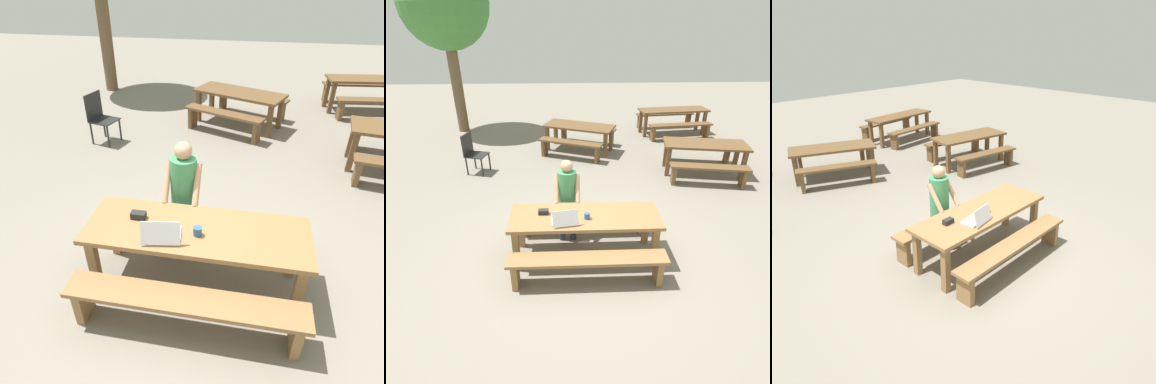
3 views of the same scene
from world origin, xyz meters
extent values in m
plane|color=gray|center=(0.00, 0.00, 0.00)|extent=(30.00, 30.00, 0.00)
cube|color=olive|center=(0.00, 0.00, 0.69)|extent=(2.17, 0.76, 0.05)
cube|color=olive|center=(-0.98, -0.28, 0.33)|extent=(0.09, 0.09, 0.67)
cube|color=olive|center=(0.98, -0.28, 0.33)|extent=(0.09, 0.09, 0.67)
cube|color=olive|center=(-0.98, 0.28, 0.33)|extent=(0.09, 0.09, 0.67)
cube|color=olive|center=(0.98, 0.28, 0.33)|extent=(0.09, 0.09, 0.67)
cube|color=olive|center=(0.00, -0.61, 0.42)|extent=(2.14, 0.30, 0.05)
cube|color=olive|center=(-0.97, -0.61, 0.20)|extent=(0.08, 0.24, 0.40)
cube|color=olive|center=(0.97, -0.61, 0.20)|extent=(0.08, 0.24, 0.40)
cube|color=olive|center=(0.00, 0.61, 0.42)|extent=(2.14, 0.30, 0.05)
cube|color=olive|center=(-0.97, 0.61, 0.20)|extent=(0.08, 0.24, 0.40)
cube|color=olive|center=(0.97, 0.61, 0.20)|extent=(0.08, 0.24, 0.40)
cube|color=silver|center=(-0.30, -0.14, 0.73)|extent=(0.38, 0.28, 0.02)
cube|color=silver|center=(-0.28, -0.28, 0.84)|extent=(0.36, 0.13, 0.22)
cube|color=black|center=(-0.28, -0.27, 0.85)|extent=(0.33, 0.11, 0.20)
cube|color=black|center=(-0.60, 0.06, 0.75)|extent=(0.15, 0.08, 0.07)
cylinder|color=#335693|center=(0.02, -0.09, 0.76)|extent=(0.08, 0.08, 0.09)
cylinder|color=#333847|center=(-0.34, 0.43, 0.22)|extent=(0.10, 0.10, 0.44)
cylinder|color=#333847|center=(-0.16, 0.43, 0.22)|extent=(0.10, 0.10, 0.44)
cube|color=#333847|center=(-0.25, 0.52, 0.48)|extent=(0.28, 0.28, 0.12)
cylinder|color=#3F8C59|center=(-0.25, 0.61, 0.83)|extent=(0.29, 0.29, 0.62)
cylinder|color=tan|center=(-0.42, 0.51, 0.89)|extent=(0.07, 0.32, 0.41)
cylinder|color=tan|center=(-0.08, 0.51, 0.89)|extent=(0.07, 0.32, 0.41)
sphere|color=tan|center=(-0.25, 0.61, 1.23)|extent=(0.19, 0.19, 0.19)
cube|color=#262626|center=(-2.29, 3.17, 0.44)|extent=(0.54, 0.54, 0.02)
cube|color=#262626|center=(-2.50, 3.22, 0.69)|extent=(0.13, 0.43, 0.48)
cylinder|color=#262626|center=(-2.16, 2.93, 0.21)|extent=(0.04, 0.04, 0.43)
cylinder|color=#262626|center=(-2.06, 3.30, 0.21)|extent=(0.04, 0.04, 0.43)
cylinder|color=#262626|center=(-2.53, 3.03, 0.21)|extent=(0.04, 0.04, 0.43)
cylinder|color=#262626|center=(-2.43, 3.40, 0.21)|extent=(0.04, 0.04, 0.43)
cube|color=brown|center=(2.06, 2.81, 0.34)|extent=(0.10, 0.10, 0.68)
cube|color=brown|center=(2.16, 3.35, 0.34)|extent=(0.10, 0.10, 0.68)
cube|color=brown|center=(2.08, 2.40, 0.20)|extent=(0.12, 0.25, 0.41)
cube|color=brown|center=(2.32, 3.73, 0.20)|extent=(0.12, 0.25, 0.41)
cube|color=brown|center=(0.12, 4.53, 0.68)|extent=(1.98, 1.41, 0.05)
cube|color=brown|center=(-0.74, 4.58, 0.33)|extent=(0.12, 0.12, 0.66)
cube|color=brown|center=(0.76, 3.96, 0.33)|extent=(0.12, 0.12, 0.66)
cube|color=brown|center=(-0.52, 5.10, 0.33)|extent=(0.12, 0.12, 0.66)
cube|color=brown|center=(0.98, 4.47, 0.33)|extent=(0.12, 0.12, 0.66)
cube|color=brown|center=(-0.14, 3.92, 0.45)|extent=(1.63, 0.91, 0.05)
cube|color=brown|center=(-0.80, 4.20, 0.21)|extent=(0.17, 0.25, 0.43)
cube|color=brown|center=(0.53, 3.64, 0.21)|extent=(0.17, 0.25, 0.43)
cube|color=brown|center=(0.37, 5.14, 0.45)|extent=(1.63, 0.91, 0.05)
cube|color=brown|center=(-0.29, 5.42, 0.21)|extent=(0.17, 0.25, 0.43)
cube|color=brown|center=(1.04, 4.86, 0.21)|extent=(0.17, 0.25, 0.43)
cube|color=brown|center=(3.08, 5.94, 0.73)|extent=(2.14, 0.88, 0.05)
cube|color=brown|center=(2.16, 5.61, 0.35)|extent=(0.10, 0.10, 0.70)
cube|color=brown|center=(2.12, 6.06, 0.35)|extent=(0.10, 0.10, 0.70)
cube|color=brown|center=(3.14, 5.32, 0.45)|extent=(1.90, 0.50, 0.05)
cube|color=brown|center=(2.31, 5.23, 0.21)|extent=(0.11, 0.25, 0.43)
cube|color=brown|center=(3.01, 6.56, 0.45)|extent=(1.90, 0.50, 0.05)
cube|color=brown|center=(2.18, 6.47, 0.21)|extent=(0.11, 0.25, 0.43)
cylinder|color=brown|center=(-3.51, 6.48, 1.43)|extent=(0.32, 0.32, 2.86)
camera|label=1|loc=(0.42, -2.50, 2.79)|focal=31.81mm
camera|label=2|loc=(-0.27, -4.04, 3.24)|focal=30.95mm
camera|label=3|loc=(-3.68, -3.18, 3.15)|focal=35.07mm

